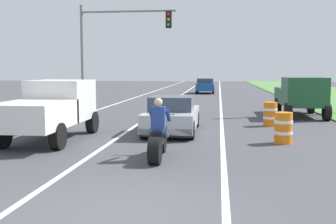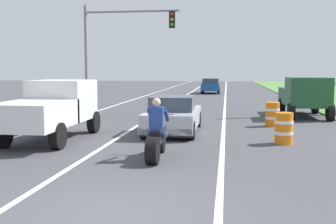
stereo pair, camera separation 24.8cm
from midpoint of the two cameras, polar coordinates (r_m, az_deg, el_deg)
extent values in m
plane|color=#424247|center=(6.99, -7.38, -13.81)|extent=(160.00, 160.00, 0.00)
cube|color=white|center=(27.40, -7.15, 0.87)|extent=(0.14, 120.00, 0.01)
cube|color=white|center=(26.44, 8.08, 0.68)|extent=(0.14, 120.00, 0.01)
cube|color=white|center=(26.68, 0.33, 0.79)|extent=(0.14, 120.00, 0.01)
cylinder|color=black|center=(10.30, -1.45, -5.35)|extent=(0.28, 0.69, 0.69)
cylinder|color=black|center=(11.81, -0.20, -4.07)|extent=(0.12, 0.63, 0.63)
cube|color=black|center=(11.06, -0.74, -3.20)|extent=(0.28, 1.10, 0.36)
cylinder|color=#B2B2B7|center=(11.68, -0.26, -2.37)|extent=(0.08, 0.36, 0.73)
cylinder|color=#A5A5AA|center=(11.60, -0.27, -0.28)|extent=(0.70, 0.05, 0.05)
cube|color=navy|center=(10.77, -0.93, -0.86)|extent=(0.36, 0.24, 0.60)
sphere|color=beige|center=(10.73, -0.94, 1.37)|extent=(0.22, 0.22, 0.22)
cylinder|color=#384C7A|center=(10.88, -1.84, -2.92)|extent=(0.14, 0.47, 0.32)
cylinder|color=navy|center=(11.09, -1.81, -0.41)|extent=(0.10, 0.51, 0.40)
cylinder|color=#384C7A|center=(10.82, 0.04, -2.96)|extent=(0.14, 0.47, 0.32)
cylinder|color=navy|center=(11.02, 0.44, -0.44)|extent=(0.10, 0.51, 0.40)
cube|color=#B7B7BC|center=(15.60, 1.22, -0.86)|extent=(1.80, 4.30, 0.64)
cube|color=#333D4C|center=(15.35, 1.14, 1.20)|extent=(1.56, 1.70, 0.52)
cube|color=black|center=(13.62, 0.19, -2.86)|extent=(1.76, 0.20, 0.28)
cylinder|color=black|center=(17.31, -0.78, -0.90)|extent=(0.24, 0.64, 0.64)
cylinder|color=black|center=(17.14, 4.52, -0.98)|extent=(0.24, 0.64, 0.64)
cylinder|color=black|center=(14.18, -2.77, -2.39)|extent=(0.24, 0.64, 0.64)
cylinder|color=black|center=(13.97, 3.70, -2.52)|extent=(0.24, 0.64, 0.64)
cube|color=silver|center=(15.20, -13.85, 1.64)|extent=(1.90, 2.10, 1.40)
cube|color=#333D4C|center=(15.50, -13.40, 3.15)|extent=(1.67, 0.29, 0.57)
cube|color=silver|center=(13.17, -17.46, -0.39)|extent=(1.90, 2.70, 0.80)
cylinder|color=black|center=(16.35, -15.56, -1.22)|extent=(0.28, 0.80, 0.80)
cylinder|color=black|center=(15.74, -9.74, -1.36)|extent=(0.28, 0.80, 0.80)
cylinder|color=black|center=(13.38, -21.31, -2.93)|extent=(0.28, 0.80, 0.80)
cylinder|color=black|center=(12.62, -14.39, -3.22)|extent=(0.28, 0.80, 0.80)
cube|color=#1E4C2D|center=(20.99, 19.01, 2.60)|extent=(1.90, 2.10, 1.40)
cube|color=#333D4C|center=(20.63, 19.22, 3.61)|extent=(1.67, 0.29, 0.57)
cube|color=#1E4C2D|center=(23.22, 17.94, 2.17)|extent=(1.90, 2.70, 0.80)
cylinder|color=black|center=(20.46, 21.74, -0.05)|extent=(0.28, 0.80, 0.80)
cylinder|color=black|center=(20.12, 16.92, 0.02)|extent=(0.28, 0.80, 0.80)
cylinder|color=black|center=(23.71, 19.84, 0.77)|extent=(0.28, 0.80, 0.80)
cylinder|color=black|center=(23.42, 15.67, 0.84)|extent=(0.28, 0.80, 0.80)
cylinder|color=gray|center=(24.43, -10.89, 7.25)|extent=(0.18, 0.18, 6.00)
cylinder|color=gray|center=(23.91, -4.73, 13.63)|extent=(5.38, 0.12, 0.12)
cube|color=black|center=(23.45, 0.88, 12.57)|extent=(0.32, 0.24, 0.90)
sphere|color=red|center=(23.35, 0.84, 13.29)|extent=(0.16, 0.16, 0.16)
sphere|color=orange|center=(23.32, 0.84, 12.61)|extent=(0.16, 0.16, 0.16)
sphere|color=green|center=(23.28, 0.83, 11.92)|extent=(0.16, 0.16, 0.16)
cylinder|color=orange|center=(13.67, 16.14, -2.16)|extent=(0.56, 0.56, 1.00)
cylinder|color=white|center=(13.64, 16.16, -1.33)|extent=(0.58, 0.58, 0.10)
cylinder|color=white|center=(13.69, 16.12, -2.78)|extent=(0.58, 0.58, 0.10)
cylinder|color=orange|center=(17.81, 14.55, -0.31)|extent=(0.56, 0.56, 1.00)
cylinder|color=white|center=(17.79, 14.57, 0.33)|extent=(0.58, 0.58, 0.10)
cylinder|color=white|center=(17.83, 14.54, -0.79)|extent=(0.58, 0.58, 0.10)
cube|color=#194C8C|center=(41.78, 6.06, 3.46)|extent=(1.76, 4.00, 0.70)
cube|color=#333D4C|center=(41.56, 6.06, 4.27)|extent=(1.56, 2.00, 0.50)
cylinder|color=black|center=(43.23, 5.06, 3.08)|extent=(0.20, 0.60, 0.60)
cylinder|color=black|center=(43.18, 7.18, 3.06)|extent=(0.20, 0.60, 0.60)
cylinder|color=black|center=(40.44, 4.85, 2.90)|extent=(0.20, 0.60, 0.60)
cylinder|color=black|center=(40.38, 7.12, 2.87)|extent=(0.20, 0.60, 0.60)
camera|label=1|loc=(0.12, -89.46, 0.05)|focal=44.34mm
camera|label=2|loc=(0.12, 90.54, -0.05)|focal=44.34mm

